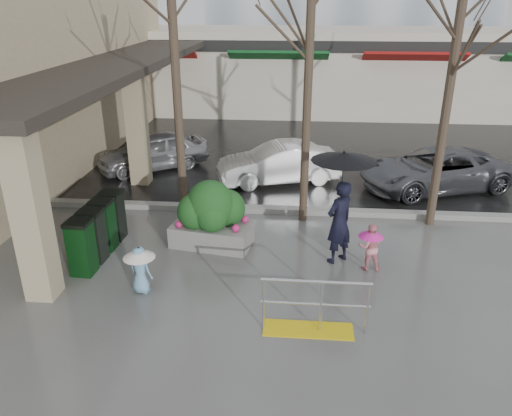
# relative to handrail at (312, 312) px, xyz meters

# --- Properties ---
(ground) EXTENTS (120.00, 120.00, 0.00)m
(ground) POSITION_rel_handrail_xyz_m (-1.36, 1.20, -0.38)
(ground) COLOR #51514F
(ground) RESTS_ON ground
(street_asphalt) EXTENTS (120.00, 36.00, 0.01)m
(street_asphalt) POSITION_rel_handrail_xyz_m (-1.36, 23.20, -0.37)
(street_asphalt) COLOR black
(street_asphalt) RESTS_ON ground
(curb) EXTENTS (120.00, 0.30, 0.15)m
(curb) POSITION_rel_handrail_xyz_m (-1.36, 5.20, -0.30)
(curb) COLOR gray
(curb) RESTS_ON ground
(canopy_slab) EXTENTS (2.80, 18.00, 0.25)m
(canopy_slab) POSITION_rel_handrail_xyz_m (-6.16, 9.20, 3.25)
(canopy_slab) COLOR #2D2823
(canopy_slab) RESTS_ON pillar_front
(pillar_front) EXTENTS (0.55, 0.55, 3.50)m
(pillar_front) POSITION_rel_handrail_xyz_m (-5.26, 0.70, 1.37)
(pillar_front) COLOR tan
(pillar_front) RESTS_ON ground
(pillar_back) EXTENTS (0.55, 0.55, 3.50)m
(pillar_back) POSITION_rel_handrail_xyz_m (-5.26, 7.20, 1.37)
(pillar_back) COLOR tan
(pillar_back) RESTS_ON ground
(storefront_row) EXTENTS (34.00, 6.74, 4.00)m
(storefront_row) POSITION_rel_handrail_xyz_m (0.64, 19.17, 1.64)
(storefront_row) COLOR beige
(storefront_row) RESTS_ON ground
(handrail) EXTENTS (1.90, 0.50, 1.03)m
(handrail) POSITION_rel_handrail_xyz_m (0.00, 0.00, 0.00)
(handrail) COLOR yellow
(handrail) RESTS_ON ground
(tree_west) EXTENTS (3.20, 3.20, 6.80)m
(tree_west) POSITION_rel_handrail_xyz_m (-3.36, 4.80, 4.71)
(tree_west) COLOR #382B21
(tree_west) RESTS_ON ground
(tree_midwest) EXTENTS (3.20, 3.20, 7.00)m
(tree_midwest) POSITION_rel_handrail_xyz_m (-0.16, 4.80, 4.86)
(tree_midwest) COLOR #382B21
(tree_midwest) RESTS_ON ground
(tree_mideast) EXTENTS (3.20, 3.20, 6.50)m
(tree_mideast) POSITION_rel_handrail_xyz_m (3.14, 4.80, 4.48)
(tree_mideast) COLOR #382B21
(tree_mideast) RESTS_ON ground
(woman) EXTENTS (1.37, 1.37, 2.57)m
(woman) POSITION_rel_handrail_xyz_m (0.60, 2.61, 1.11)
(woman) COLOR black
(woman) RESTS_ON ground
(child_pink) EXTENTS (0.54, 0.54, 1.06)m
(child_pink) POSITION_rel_handrail_xyz_m (1.26, 2.31, 0.22)
(child_pink) COLOR pink
(child_pink) RESTS_ON ground
(child_blue) EXTENTS (0.63, 0.63, 1.00)m
(child_blue) POSITION_rel_handrail_xyz_m (-3.37, 0.98, 0.24)
(child_blue) COLOR #71A5C9
(child_blue) RESTS_ON ground
(planter) EXTENTS (1.99, 1.23, 1.62)m
(planter) POSITION_rel_handrail_xyz_m (-2.31, 3.15, 0.40)
(planter) COLOR slate
(planter) RESTS_ON ground
(news_boxes) EXTENTS (0.59, 2.21, 1.22)m
(news_boxes) POSITION_rel_handrail_xyz_m (-4.79, 2.45, 0.24)
(news_boxes) COLOR black
(news_boxes) RESTS_ON ground
(car_a) EXTENTS (3.89, 3.31, 1.26)m
(car_a) POSITION_rel_handrail_xyz_m (-5.27, 8.61, 0.25)
(car_a) COLOR #9D9EA2
(car_a) RESTS_ON ground
(car_b) EXTENTS (4.05, 2.39, 1.26)m
(car_b) POSITION_rel_handrail_xyz_m (-0.93, 7.63, 0.25)
(car_b) COLOR white
(car_b) RESTS_ON ground
(car_c) EXTENTS (4.97, 3.48, 1.26)m
(car_c) POSITION_rel_handrail_xyz_m (3.83, 7.43, 0.25)
(car_c) COLOR #5A5C62
(car_c) RESTS_ON ground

